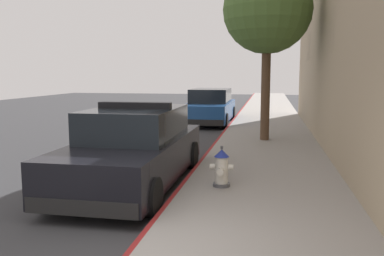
% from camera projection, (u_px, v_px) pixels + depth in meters
% --- Properties ---
extents(ground_plane, '(32.75, 60.00, 0.20)m').
position_uv_depth(ground_plane, '(105.00, 136.00, 15.37)').
color(ground_plane, '#353538').
extents(sidewalk_pavement, '(3.04, 60.00, 0.16)m').
position_uv_depth(sidewalk_pavement, '(268.00, 136.00, 14.24)').
color(sidewalk_pavement, gray).
rests_on(sidewalk_pavement, ground).
extents(curb_painted_edge, '(0.08, 60.00, 0.16)m').
position_uv_depth(curb_painted_edge, '(223.00, 135.00, 14.53)').
color(curb_painted_edge, maroon).
rests_on(curb_painted_edge, ground).
extents(police_cruiser, '(1.94, 4.84, 1.68)m').
position_uv_depth(police_cruiser, '(135.00, 149.00, 8.22)').
color(police_cruiser, black).
rests_on(police_cruiser, ground).
extents(parked_car_silver_ahead, '(1.94, 4.84, 1.56)m').
position_uv_depth(parked_car_silver_ahead, '(210.00, 107.00, 18.48)').
color(parked_car_silver_ahead, navy).
rests_on(parked_car_silver_ahead, ground).
extents(fire_hydrant, '(0.44, 0.40, 0.76)m').
position_uv_depth(fire_hydrant, '(222.00, 168.00, 7.58)').
color(fire_hydrant, '#4C4C51').
rests_on(fire_hydrant, sidewalk_pavement).
extents(street_tree, '(2.73, 2.73, 5.41)m').
position_uv_depth(street_tree, '(267.00, 10.00, 12.46)').
color(street_tree, brown).
rests_on(street_tree, sidewalk_pavement).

